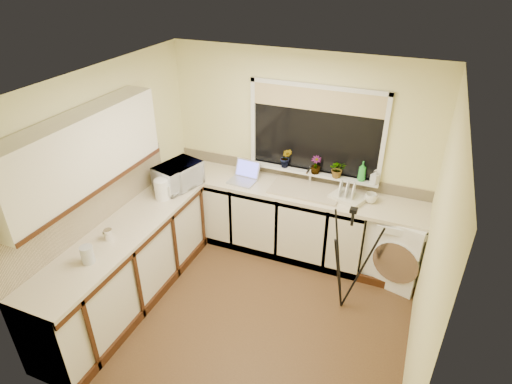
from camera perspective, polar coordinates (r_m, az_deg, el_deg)
The scene contains 33 objects.
floor at distance 4.79m, azimuth -0.70°, elevation -15.53°, with size 3.20×3.20×0.00m, color brown.
ceiling at distance 3.50m, azimuth -0.95°, elevation 13.97°, with size 3.20×3.20×0.00m, color white.
wall_back at distance 5.26m, azimuth 5.60°, elevation 5.14°, with size 3.20×3.20×0.00m, color beige.
wall_front at distance 3.01m, azimuth -12.55°, elevation -17.56°, with size 3.20×3.20×0.00m, color beige.
wall_left at distance 4.78m, azimuth -18.75°, elevation 0.98°, with size 3.00×3.00×0.00m, color beige.
wall_right at distance 3.80m, azimuth 22.27°, elevation -7.85°, with size 3.00×3.00×0.00m, color beige.
base_cabinet_back at distance 5.48m, azimuth 1.01°, elevation -3.10°, with size 2.55×0.60×0.86m, color silver.
base_cabinet_left at distance 4.85m, azimuth -16.67°, elevation -9.52°, with size 0.54×2.40×0.86m, color silver.
worktop_back at distance 5.16m, azimuth 4.42°, elevation 0.37°, with size 3.20×0.60×0.04m, color beige.
worktop_left at distance 4.59m, azimuth -17.47°, elevation -5.15°, with size 0.60×2.40×0.04m, color beige.
upper_cabinet at distance 4.15m, azimuth -22.15°, elevation 4.76°, with size 0.28×1.90×0.70m, color silver.
splashback_left at distance 4.64m, azimuth -20.72°, elevation -1.79°, with size 0.02×2.40×0.45m, color beige.
splashback_back at distance 5.36m, azimuth 5.43°, elevation 2.61°, with size 3.20×0.02×0.14m, color beige.
window_glass at distance 5.07m, azimuth 7.91°, elevation 8.04°, with size 1.50×0.02×1.00m, color black.
window_blind at distance 4.92m, azimuth 8.13°, elevation 11.99°, with size 1.50×0.02×0.25m, color tan.
windowsill at distance 5.23m, azimuth 7.36°, elevation 2.59°, with size 1.60×0.14×0.03m, color white.
sink at distance 5.09m, azimuth 6.57°, elevation 0.28°, with size 0.82×0.46×0.03m, color tan.
faucet at distance 5.19m, azimuth 7.20°, elevation 2.21°, with size 0.03×0.03×0.24m, color silver.
washing_machine at distance 5.21m, azimuth 18.42°, elevation -6.72°, with size 0.61×0.59×0.87m, color white.
laptop at distance 5.28m, azimuth -1.54°, elevation 2.19°, with size 0.34×0.35×0.23m.
kettle at distance 4.98m, azimuth -12.34°, elevation 0.34°, with size 0.17×0.17×0.23m, color white.
dish_rack at distance 4.98m, azimuth 12.07°, elevation -0.78°, with size 0.37×0.28×0.06m, color beige.
tripod at distance 4.53m, azimuth 11.97°, elevation -8.87°, with size 0.62×0.62×1.25m, color black, non-canonical shape.
glass_jug at distance 4.21m, azimuth -21.46°, elevation -7.73°, with size 0.12×0.12×0.17m, color #B8BBC4.
steel_jar at distance 4.46m, azimuth -18.98°, elevation -5.34°, with size 0.08×0.08×0.11m, color white.
microwave at distance 5.17m, azimuth -10.27°, elevation 2.14°, with size 0.53×0.36×0.29m, color white.
plant_b at distance 5.24m, azimuth 4.00°, elevation 4.54°, with size 0.14×0.11×0.25m, color #999999.
plant_c at distance 5.14m, azimuth 7.92°, elevation 3.56°, with size 0.12×0.12×0.22m, color #999999.
plant_d at distance 5.09m, azimuth 10.77°, elevation 3.02°, with size 0.19×0.17×0.21m, color #999999.
soap_bottle_green at distance 5.07m, azimuth 13.90°, elevation 2.69°, with size 0.09×0.09×0.24m, color green.
soap_bottle_clear at distance 5.06m, azimuth 15.50°, elevation 1.97°, with size 0.08×0.08×0.17m, color #999999.
cup_back at distance 4.98m, azimuth 14.98°, elevation -0.79°, with size 0.14×0.14×0.11m, color silver.
cup_left at distance 4.48m, azimuth -19.08°, elevation -5.46°, with size 0.09×0.09×0.08m, color beige.
Camera 1 is at (1.33, -3.10, 3.40)m, focal length 30.17 mm.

